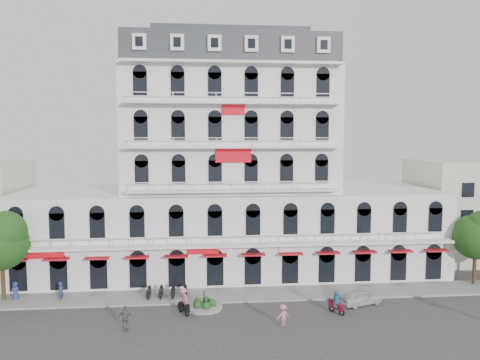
# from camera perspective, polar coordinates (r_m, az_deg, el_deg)

# --- Properties ---
(ground) EXTENTS (120.00, 120.00, 0.00)m
(ground) POSITION_cam_1_polar(r_m,az_deg,el_deg) (36.62, 0.69, -18.53)
(ground) COLOR #38383A
(ground) RESTS_ON ground
(sidewalk) EXTENTS (53.00, 4.00, 0.16)m
(sidewalk) POSITION_cam_1_polar(r_m,az_deg,el_deg) (44.94, -0.52, -13.82)
(sidewalk) COLOR gray
(sidewalk) RESTS_ON ground
(main_building) EXTENTS (45.00, 15.00, 25.80)m
(main_building) POSITION_cam_1_polar(r_m,az_deg,el_deg) (51.67, -1.34, -0.08)
(main_building) COLOR silver
(main_building) RESTS_ON ground
(flank_building_east) EXTENTS (14.00, 10.00, 12.00)m
(flank_building_east) POSITION_cam_1_polar(r_m,az_deg,el_deg) (63.56, 26.68, -3.23)
(flank_building_east) COLOR beige
(flank_building_east) RESTS_ON ground
(traffic_island) EXTENTS (3.20, 3.20, 1.60)m
(traffic_island) POSITION_cam_1_polar(r_m,az_deg,el_deg) (41.93, -4.41, -15.01)
(traffic_island) COLOR gray
(traffic_island) RESTS_ON ground
(parked_scooter_row) EXTENTS (4.40, 1.80, 1.10)m
(parked_scooter_row) POSITION_cam_1_polar(r_m,az_deg,el_deg) (44.74, -8.88, -14.08)
(parked_scooter_row) COLOR black
(parked_scooter_row) RESTS_ON ground
(tree_west_inner) EXTENTS (4.76, 4.76, 8.25)m
(tree_west_inner) POSITION_cam_1_polar(r_m,az_deg,el_deg) (47.14, -27.05, -6.43)
(tree_west_inner) COLOR #382314
(tree_west_inner) RESTS_ON ground
(tree_east_inner) EXTENTS (4.40, 4.37, 7.57)m
(tree_east_inner) POSITION_cam_1_polar(r_m,az_deg,el_deg) (52.18, 26.88, -5.86)
(tree_east_inner) COLOR #382314
(tree_east_inner) RESTS_ON ground
(parked_car) EXTENTS (4.24, 2.76, 1.34)m
(parked_car) POSITION_cam_1_polar(r_m,az_deg,el_deg) (43.86, 14.45, -13.66)
(parked_car) COLOR silver
(parked_car) RESTS_ON ground
(rider_east) EXTENTS (1.10, 1.50, 2.02)m
(rider_east) POSITION_cam_1_polar(r_m,az_deg,el_deg) (41.26, 11.70, -14.37)
(rider_east) COLOR maroon
(rider_east) RESTS_ON ground
(rider_center) EXTENTS (1.16, 1.52, 2.25)m
(rider_center) POSITION_cam_1_polar(r_m,az_deg,el_deg) (40.52, -6.90, -14.35)
(rider_center) COLOR black
(rider_center) RESTS_ON ground
(pedestrian_left) EXTENTS (0.96, 0.74, 1.74)m
(pedestrian_left) POSITION_cam_1_polar(r_m,az_deg,el_deg) (47.98, -25.72, -12.11)
(pedestrian_left) COLOR navy
(pedestrian_left) RESTS_ON ground
(pedestrian_mid) EXTENTS (1.18, 0.60, 1.94)m
(pedestrian_mid) POSITION_cam_1_polar(r_m,az_deg,el_deg) (38.23, -13.78, -16.05)
(pedestrian_mid) COLOR #58585F
(pedestrian_mid) RESTS_ON ground
(pedestrian_right) EXTENTS (1.27, 1.03, 1.71)m
(pedestrian_right) POSITION_cam_1_polar(r_m,az_deg,el_deg) (38.24, 5.27, -16.10)
(pedestrian_right) COLOR #C769A6
(pedestrian_right) RESTS_ON ground
(pedestrian_far) EXTENTS (0.63, 0.76, 1.79)m
(pedestrian_far) POSITION_cam_1_polar(r_m,az_deg,el_deg) (46.04, -20.97, -12.63)
(pedestrian_far) COLOR navy
(pedestrian_far) RESTS_ON ground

